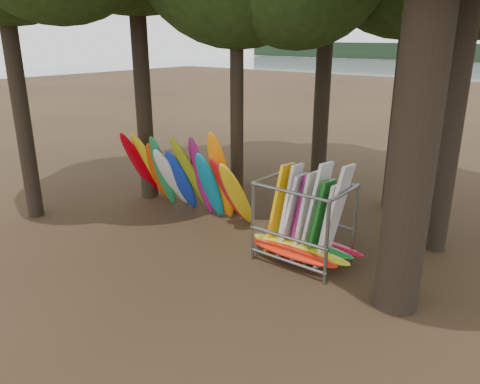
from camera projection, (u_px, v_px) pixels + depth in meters
The scene contains 3 objects.
ground at pixel (208, 252), 13.23m from camera, with size 120.00×120.00×0.00m, color #47331E.
kayak_row at pixel (186, 177), 15.74m from camera, with size 5.37×2.05×3.25m.
storage_rack at pixel (304, 226), 12.43m from camera, with size 3.11×1.52×2.88m.
Camera 1 is at (8.20, -8.80, 5.84)m, focal length 35.00 mm.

